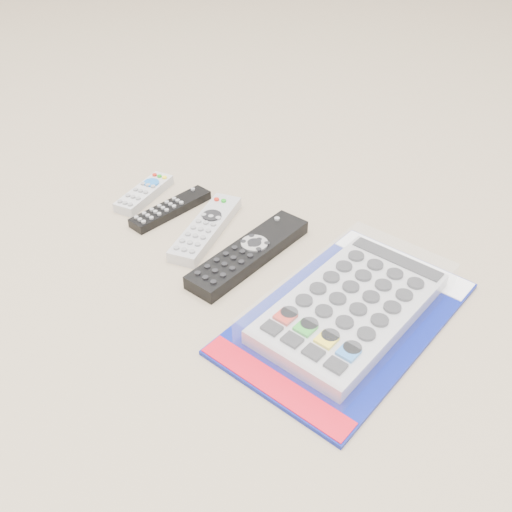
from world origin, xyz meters
The scene contains 5 objects.
remote_small_grey centered at (-0.22, 0.07, 0.01)m, with size 0.05×0.13×0.02m.
remote_slim_black centered at (-0.15, 0.06, 0.01)m, with size 0.06×0.16×0.02m.
remote_silver_dvd centered at (-0.06, 0.04, 0.01)m, with size 0.09×0.19×0.02m.
remote_large_black centered at (0.03, 0.02, 0.01)m, with size 0.08×0.24×0.03m.
jumbo_remote_packaged centered at (0.22, -0.01, 0.02)m, with size 0.26×0.38×0.05m.
Camera 1 is at (0.42, -0.56, 0.54)m, focal length 40.00 mm.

